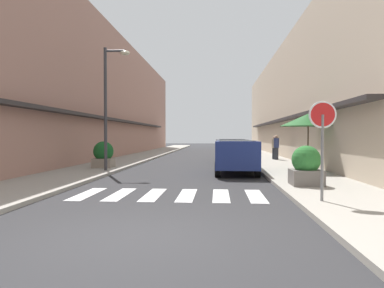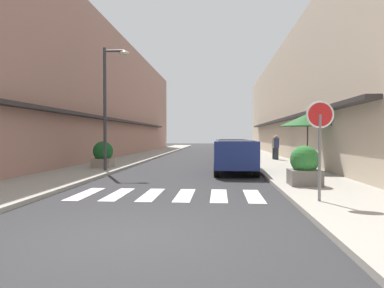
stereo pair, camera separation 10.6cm
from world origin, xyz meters
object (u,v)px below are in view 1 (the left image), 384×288
at_px(street_lamp, 109,96).
at_px(cafe_umbrella, 308,120).
at_px(planter_corner, 306,166).
at_px(pedestrian_walking_far, 274,147).
at_px(parked_car_mid, 231,148).
at_px(parked_car_near, 237,153).
at_px(pedestrian_walking_near, 276,147).
at_px(round_street_sign, 323,125).
at_px(planter_midblock, 103,155).

distance_m(street_lamp, cafe_umbrella, 8.93).
height_order(cafe_umbrella, planter_corner, cafe_umbrella).
bearing_deg(pedestrian_walking_far, parked_car_mid, 128.38).
relative_size(parked_car_mid, cafe_umbrella, 1.60).
bearing_deg(parked_car_mid, cafe_umbrella, -62.77).
xyz_separation_m(parked_car_mid, street_lamp, (-5.66, -6.73, 2.54)).
height_order(parked_car_near, pedestrian_walking_near, pedestrian_walking_near).
bearing_deg(cafe_umbrella, pedestrian_walking_far, 92.05).
xyz_separation_m(street_lamp, pedestrian_walking_far, (8.57, 8.17, -2.54)).
height_order(parked_car_mid, pedestrian_walking_far, pedestrian_walking_far).
bearing_deg(round_street_sign, planter_midblock, 134.01).
distance_m(parked_car_near, street_lamp, 6.21).
xyz_separation_m(cafe_umbrella, planter_midblock, (-9.60, 0.87, -1.62)).
bearing_deg(parked_car_near, cafe_umbrella, 7.61).
bearing_deg(pedestrian_walking_far, street_lamp, 145.58).
bearing_deg(parked_car_near, planter_corner, -65.85).
bearing_deg(planter_corner, parked_car_mid, 100.05).
height_order(street_lamp, pedestrian_walking_far, street_lamp).
relative_size(parked_car_near, planter_corner, 3.44).
distance_m(round_street_sign, pedestrian_walking_near, 14.85).
distance_m(parked_car_near, round_street_sign, 7.31).
height_order(round_street_sign, pedestrian_walking_far, round_street_sign).
relative_size(parked_car_near, pedestrian_walking_far, 2.76).
distance_m(round_street_sign, planter_midblock, 11.66).
height_order(street_lamp, cafe_umbrella, street_lamp).
height_order(round_street_sign, cafe_umbrella, cafe_umbrella).
distance_m(planter_midblock, pedestrian_walking_near, 11.40).
relative_size(round_street_sign, planter_midblock, 1.85).
bearing_deg(parked_car_near, pedestrian_walking_far, 70.14).
height_order(cafe_umbrella, planter_midblock, cafe_umbrella).
bearing_deg(planter_corner, cafe_umbrella, 75.31).
bearing_deg(planter_corner, pedestrian_walking_far, 85.51).
bearing_deg(pedestrian_walking_far, pedestrian_walking_near, -153.33).
relative_size(round_street_sign, pedestrian_walking_near, 1.47).
bearing_deg(pedestrian_walking_near, pedestrian_walking_far, -173.85).
xyz_separation_m(street_lamp, cafe_umbrella, (8.84, 0.55, -1.09)).
bearing_deg(parked_car_mid, street_lamp, -130.09).
xyz_separation_m(parked_car_mid, planter_corner, (1.94, -10.92, -0.21)).
height_order(parked_car_near, planter_corner, parked_car_near).
bearing_deg(planter_corner, parked_car_near, 114.15).
height_order(parked_car_mid, pedestrian_walking_near, pedestrian_walking_near).
bearing_deg(planter_midblock, cafe_umbrella, -5.16).
xyz_separation_m(planter_corner, pedestrian_walking_far, (0.97, 12.37, 0.22)).
relative_size(parked_car_mid, planter_midblock, 3.16).
xyz_separation_m(round_street_sign, street_lamp, (-7.30, 6.93, 1.53)).
xyz_separation_m(parked_car_near, pedestrian_walking_far, (2.91, 8.05, 0.00)).
bearing_deg(planter_midblock, round_street_sign, -45.99).
bearing_deg(planter_midblock, planter_corner, -33.87).
bearing_deg(parked_car_mid, planter_corner, -79.95).
xyz_separation_m(parked_car_near, planter_corner, (1.94, -4.32, -0.21)).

